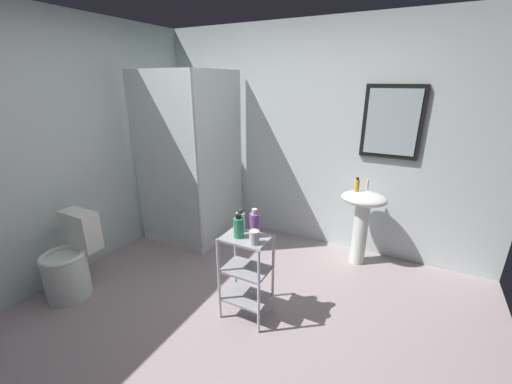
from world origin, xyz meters
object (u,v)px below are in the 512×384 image
Objects in this scene: shower_stall at (195,202)px; lotion_bottle_white at (240,221)px; pedestal_sink at (362,213)px; body_wash_bottle_green at (239,227)px; toilet at (70,263)px; storage_cart at (246,271)px; conditioner_bottle_purple at (255,224)px; rinse_cup at (254,237)px; hand_soap_bottle at (357,185)px.

shower_stall is 10.86× the size of lotion_bottle_white.
body_wash_bottle_green is at bearing -118.97° from pedestal_sink.
body_wash_bottle_green is at bearing -38.97° from shower_stall.
toilet is 1.66m from lotion_bottle_white.
toilet is at bearing -142.03° from pedestal_sink.
lotion_bottle_white is at bearing 139.05° from storage_cart.
conditioner_bottle_purple is 0.12m from body_wash_bottle_green.
conditioner_bottle_purple is at bearing -34.77° from shower_stall.
body_wash_bottle_green is (0.04, -0.10, 0.00)m from lotion_bottle_white.
lotion_bottle_white is at bearing 144.91° from rinse_cup.
lotion_bottle_white is 0.15m from conditioner_bottle_purple.
body_wash_bottle_green is 1.81× the size of rinse_cup.
shower_stall is at bearing 145.23° from conditioner_bottle_purple.
hand_soap_bottle is at bearing 64.45° from body_wash_bottle_green.
storage_cart is 5.16× the size of hand_soap_bottle.
shower_stall reaches higher than storage_cart.
rinse_cup is at bearing 13.83° from toilet.
pedestal_sink is 1.45m from storage_cart.
conditioner_bottle_purple reaches higher than pedestal_sink.
lotion_bottle_white is at bearing -118.90° from hand_soap_bottle.
conditioner_bottle_purple is (-0.53, -1.25, -0.03)m from hand_soap_bottle.
pedestal_sink is 1.09× the size of storage_cart.
body_wash_bottle_green is (-0.72, -1.30, 0.25)m from pedestal_sink.
storage_cart is 3.87× the size of body_wash_bottle_green.
toilet is at bearing -140.60° from hand_soap_bottle.
pedestal_sink is 3.55× the size of conditioner_bottle_purple.
shower_stall is 13.94× the size of hand_soap_bottle.
lotion_bottle_white reaches higher than rinse_cup.
rinse_cup is at bearing -63.48° from conditioner_bottle_purple.
rinse_cup reaches higher than storage_cart.
body_wash_bottle_green reaches higher than pedestal_sink.
hand_soap_bottle reaches higher than pedestal_sink.
hand_soap_bottle is 0.63× the size of conditioner_bottle_purple.
storage_cart is 0.41m from conditioner_bottle_purple.
lotion_bottle_white is at bearing 168.47° from conditioner_bottle_purple.
pedestal_sink is 1.45m from lotion_bottle_white.
toilet is 1.80m from rinse_cup.
body_wash_bottle_green reaches higher than lotion_bottle_white.
conditioner_bottle_purple is at bearing -113.03° from hand_soap_bottle.
hand_soap_bottle is at bearing 70.68° from rinse_cup.
rinse_cup is (-0.48, -1.36, -0.08)m from hand_soap_bottle.
body_wash_bottle_green is (1.53, 0.45, 0.51)m from toilet.
lotion_bottle_white is at bearing -37.00° from shower_stall.
shower_stall is 1.61m from body_wash_bottle_green.
conditioner_bottle_purple is (-0.62, -1.23, 0.26)m from pedestal_sink.
conditioner_bottle_purple reaches higher than hand_soap_bottle.
lotion_bottle_white is at bearing 20.42° from toilet.
shower_stall is 1.60m from storage_cart.
storage_cart is at bearing -134.53° from conditioner_bottle_purple.
shower_stall is at bearing -169.86° from hand_soap_bottle.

